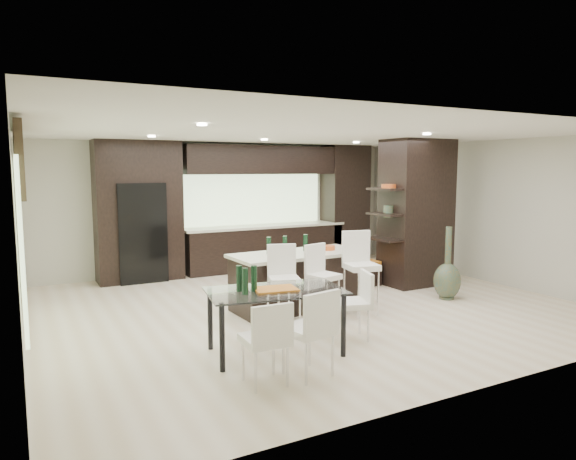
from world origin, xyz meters
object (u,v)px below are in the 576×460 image
chair_far (265,345)px  stool_mid (323,290)px  dining_table (276,321)px  bench (348,274)px  floor_vase (448,263)px  chair_end (352,308)px  chair_near (308,336)px  stool_right (361,282)px  kitchen_island (298,280)px  stool_left (284,294)px

chair_far → stool_mid: bearing=45.5°
dining_table → bench: bearing=51.2°
floor_vase → chair_end: bearing=-160.5°
chair_near → chair_far: bearing=167.1°
stool_right → kitchen_island: bearing=140.8°
chair_far → floor_vase: bearing=23.9°
bench → floor_vase: 1.82m
stool_right → floor_vase: (1.82, 0.08, 0.11)m
stool_right → chair_end: stool_right is taller
floor_vase → dining_table: size_ratio=0.77×
stool_mid → stool_left: bearing=166.7°
floor_vase → stool_right: bearing=-177.4°
chair_near → chair_end: (1.08, 0.76, -0.03)m
chair_near → stool_right: bearing=29.8°
kitchen_island → stool_mid: bearing=-92.9°
kitchen_island → stool_mid: stool_mid is taller
stool_right → chair_far: bearing=-135.0°
stool_left → bench: 2.68m
dining_table → kitchen_island: bearing=62.7°
kitchen_island → bench: bearing=25.3°
stool_mid → chair_far: size_ratio=1.10×
stool_mid → chair_far: 2.33m
stool_left → chair_near: 1.70m
chair_end → stool_mid: bearing=10.1°
bench → chair_far: chair_far is taller
kitchen_island → dining_table: size_ratio=1.33×
bench → stool_mid: bearing=-135.1°
chair_end → bench: bearing=-16.4°
stool_right → stool_mid: bearing=-171.4°
floor_vase → chair_end: (-2.58, -0.91, -0.21)m
stool_left → floor_vase: size_ratio=0.75×
bench → dining_table: (-2.71, -2.42, 0.15)m
stool_mid → bench: size_ratio=0.73×
stool_right → chair_far: size_ratio=1.25×
floor_vase → dining_table: bearing=-166.0°
stool_mid → chair_end: bearing=-111.3°
stool_mid → dining_table: bearing=-158.3°
stool_mid → floor_vase: 2.47m
stool_right → bench: stool_right is taller
chair_near → floor_vase: bearing=13.6°
stool_left → stool_mid: stool_left is taller
bench → floor_vase: floor_vase is taller
kitchen_island → floor_vase: 2.57m
stool_left → chair_end: 1.00m
stool_left → chair_far: 1.91m
dining_table → stool_left: bearing=66.3°
kitchen_island → floor_vase: size_ratio=1.72×
bench → floor_vase: bearing=-58.6°
stool_mid → dining_table: stool_mid is taller
dining_table → chair_end: size_ratio=1.98×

